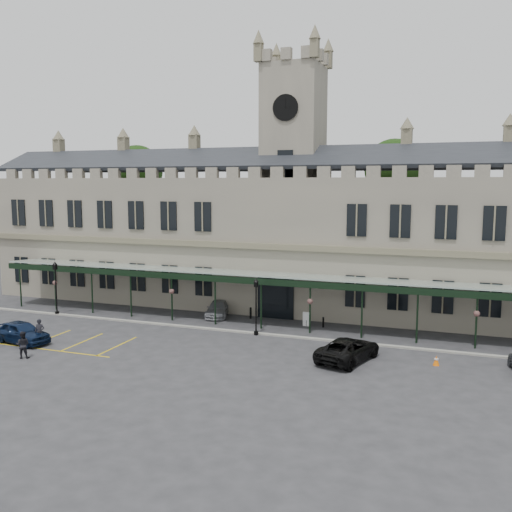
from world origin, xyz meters
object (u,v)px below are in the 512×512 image
(lamp_post_mid, at_px, (256,301))
(person_b, at_px, (23,345))
(clock_tower, at_px, (293,166))
(person_a, at_px, (40,332))
(car_left_a, at_px, (21,332))
(traffic_cone, at_px, (436,361))
(car_van, at_px, (348,349))
(sign_board, at_px, (307,319))
(car_taxi, at_px, (218,309))
(station_building, at_px, (293,238))
(lamp_post_left, at_px, (56,283))

(lamp_post_mid, bearing_deg, person_b, -139.44)
(clock_tower, distance_m, person_a, 25.96)
(lamp_post_mid, bearing_deg, clock_tower, 91.46)
(clock_tower, height_order, car_left_a, clock_tower)
(clock_tower, xyz_separation_m, traffic_cone, (13.60, -13.66, -12.80))
(car_van, bearing_deg, person_a, 26.89)
(sign_board, height_order, car_taxi, car_taxi)
(person_b, bearing_deg, car_taxi, -137.65)
(lamp_post_mid, relative_size, car_van, 0.80)
(station_building, distance_m, lamp_post_mid, 11.33)
(clock_tower, xyz_separation_m, car_left_a, (-15.00, -18.65, -12.31))
(person_a, xyz_separation_m, person_b, (1.09, -2.88, -0.04))
(lamp_post_left, height_order, car_left_a, lamp_post_left)
(clock_tower, distance_m, car_left_a, 26.91)
(sign_board, height_order, car_van, car_van)
(person_a, bearing_deg, car_taxi, 35.02)
(person_b, bearing_deg, lamp_post_mid, -161.87)
(clock_tower, height_order, car_van, clock_tower)
(lamp_post_mid, height_order, sign_board, lamp_post_mid)
(sign_board, bearing_deg, lamp_post_mid, -114.81)
(clock_tower, bearing_deg, person_b, -119.78)
(person_b, bearing_deg, person_a, -91.68)
(car_left_a, bearing_deg, lamp_post_left, 34.03)
(lamp_post_left, distance_m, lamp_post_mid, 18.80)
(car_van, bearing_deg, station_building, -44.45)
(traffic_cone, distance_m, car_taxi, 20.12)
(clock_tower, height_order, lamp_post_left, clock_tower)
(sign_board, xyz_separation_m, car_taxi, (-8.22, 0.83, 0.07))
(clock_tower, distance_m, car_taxi, 14.71)
(person_a, bearing_deg, person_b, -90.62)
(sign_board, bearing_deg, person_a, -132.48)
(traffic_cone, height_order, sign_board, sign_board)
(lamp_post_mid, bearing_deg, car_left_a, -152.60)
(car_left_a, height_order, person_a, person_a)
(car_left_a, height_order, person_b, person_b)
(lamp_post_left, distance_m, person_a, 9.79)
(sign_board, bearing_deg, person_b, -124.46)
(sign_board, bearing_deg, clock_tower, 127.39)
(car_taxi, bearing_deg, sign_board, -20.74)
(traffic_cone, bearing_deg, car_taxi, 157.60)
(station_building, xyz_separation_m, car_taxi, (-5.00, -5.91, -5.83))
(station_building, height_order, lamp_post_left, station_building)
(station_building, height_order, sign_board, station_building)
(sign_board, bearing_deg, car_taxi, -173.60)
(traffic_cone, bearing_deg, car_left_a, -170.10)
(lamp_post_mid, bearing_deg, station_building, 91.48)
(traffic_cone, bearing_deg, sign_board, 146.62)
(person_a, distance_m, person_b, 3.08)
(station_building, bearing_deg, traffic_cone, -44.94)
(car_taxi, bearing_deg, car_van, -48.36)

